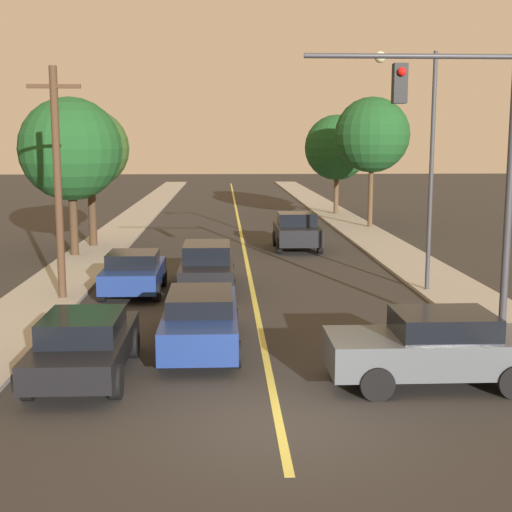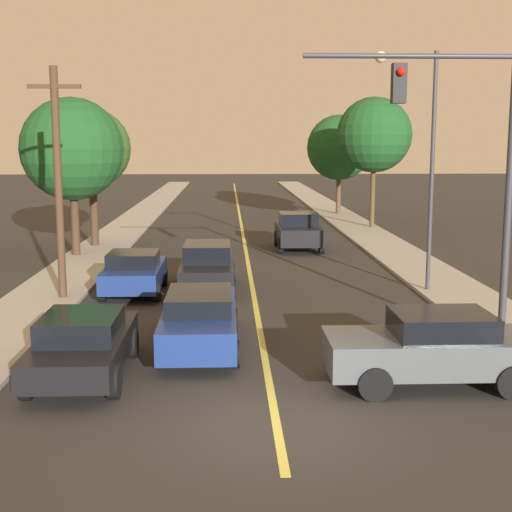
# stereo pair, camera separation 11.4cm
# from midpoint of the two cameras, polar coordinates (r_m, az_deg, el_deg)

# --- Properties ---
(ground_plane) EXTENTS (200.00, 200.00, 0.00)m
(ground_plane) POSITION_cam_midpoint_polar(r_m,az_deg,el_deg) (12.89, 1.91, -13.39)
(ground_plane) COLOR #2D2B28
(road_surface) EXTENTS (10.83, 80.00, 0.01)m
(road_surface) POSITION_cam_midpoint_polar(r_m,az_deg,el_deg) (48.14, -1.25, 3.23)
(road_surface) COLOR #2D2B28
(road_surface) RESTS_ON ground
(sidewalk_left) EXTENTS (2.50, 80.00, 0.12)m
(sidewalk_left) POSITION_cam_midpoint_polar(r_m,az_deg,el_deg) (48.47, -9.16, 3.22)
(sidewalk_left) COLOR #9E998E
(sidewalk_left) RESTS_ON ground
(sidewalk_right) EXTENTS (2.50, 80.00, 0.12)m
(sidewalk_right) POSITION_cam_midpoint_polar(r_m,az_deg,el_deg) (48.72, 6.63, 3.30)
(sidewalk_right) COLOR #9E998E
(sidewalk_right) RESTS_ON ground
(car_near_lane_front) EXTENTS (1.85, 4.98, 1.43)m
(car_near_lane_front) POSITION_cam_midpoint_polar(r_m,az_deg,el_deg) (17.22, -4.32, -4.98)
(car_near_lane_front) COLOR navy
(car_near_lane_front) RESTS_ON ground
(car_near_lane_second) EXTENTS (1.87, 4.82, 1.60)m
(car_near_lane_second) POSITION_cam_midpoint_polar(r_m,az_deg,el_deg) (24.04, -3.76, -0.81)
(car_near_lane_second) COLOR black
(car_near_lane_second) RESTS_ON ground
(car_outer_lane_front) EXTENTS (1.90, 4.33, 1.40)m
(car_outer_lane_front) POSITION_cam_midpoint_polar(r_m,az_deg,el_deg) (15.53, -13.46, -6.83)
(car_outer_lane_front) COLOR black
(car_outer_lane_front) RESTS_ON ground
(car_outer_lane_second) EXTENTS (1.92, 3.87, 1.41)m
(car_outer_lane_second) POSITION_cam_midpoint_polar(r_m,az_deg,el_deg) (23.64, -9.58, -1.27)
(car_outer_lane_second) COLOR navy
(car_outer_lane_second) RESTS_ON ground
(car_far_oncoming) EXTENTS (2.05, 3.94, 1.71)m
(car_far_oncoming) POSITION_cam_midpoint_polar(r_m,az_deg,el_deg) (32.96, 3.50, 2.01)
(car_far_oncoming) COLOR black
(car_far_oncoming) RESTS_ON ground
(car_crossing_right) EXTENTS (4.34, 1.93, 1.52)m
(car_crossing_right) POSITION_cam_midpoint_polar(r_m,az_deg,el_deg) (15.08, 14.27, -7.12)
(car_crossing_right) COLOR #474C51
(car_crossing_right) RESTS_ON ground
(traffic_signal_mast) EXTENTS (5.01, 0.42, 7.00)m
(traffic_signal_mast) POSITION_cam_midpoint_polar(r_m,az_deg,el_deg) (17.52, 16.66, 8.38)
(traffic_signal_mast) COLOR #333338
(traffic_signal_mast) RESTS_ON ground
(streetlamp_right) EXTENTS (2.02, 0.36, 7.65)m
(streetlamp_right) POSITION_cam_midpoint_polar(r_m,az_deg,el_deg) (23.67, 13.06, 9.02)
(streetlamp_right) COLOR #333338
(streetlamp_right) RESTS_ON ground
(utility_pole_left) EXTENTS (1.60, 0.24, 7.07)m
(utility_pole_left) POSITION_cam_midpoint_polar(r_m,az_deg,el_deg) (22.72, -15.41, 5.95)
(utility_pole_left) COLOR #422D1E
(utility_pole_left) RESTS_ON ground
(tree_left_near) EXTENTS (3.63, 3.63, 6.34)m
(tree_left_near) POSITION_cam_midpoint_polar(r_m,az_deg,el_deg) (34.15, -12.92, 8.36)
(tree_left_near) COLOR #3D2B1C
(tree_left_near) RESTS_ON ground
(tree_left_far) EXTENTS (4.35, 4.35, 6.70)m
(tree_left_far) POSITION_cam_midpoint_polar(r_m,az_deg,el_deg) (31.40, -14.39, 8.27)
(tree_left_far) COLOR #3D2B1C
(tree_left_far) RESTS_ON ground
(tree_right_near) EXTENTS (4.24, 4.24, 7.34)m
(tree_right_near) POSITION_cam_midpoint_polar(r_m,az_deg,el_deg) (41.25, 9.51, 9.53)
(tree_right_near) COLOR #4C3823
(tree_right_near) RESTS_ON ground
(tree_right_far) EXTENTS (4.36, 4.36, 6.64)m
(tree_right_far) POSITION_cam_midpoint_polar(r_m,az_deg,el_deg) (48.67, 6.75, 8.61)
(tree_right_far) COLOR #4C3823
(tree_right_far) RESTS_ON ground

